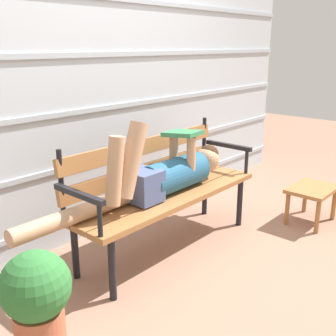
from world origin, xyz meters
TOP-DOWN VIEW (x-y plane):
  - ground_plane at (0.00, 0.00)m, footprint 12.00×12.00m
  - house_siding at (0.00, 0.83)m, footprint 5.00×0.08m
  - park_bench at (-0.00, 0.26)m, footprint 1.55×0.47m
  - reclining_person at (-0.07, 0.19)m, footprint 1.71×0.27m
  - footstool at (1.13, -0.40)m, footprint 0.44×0.32m
  - potted_plant at (-1.22, -0.08)m, footprint 0.32×0.32m

SIDE VIEW (x-z plane):
  - ground_plane at x=0.00m, z-range 0.00..0.00m
  - footstool at x=1.13m, z-range 0.10..0.41m
  - potted_plant at x=-1.22m, z-range 0.04..0.59m
  - park_bench at x=0.00m, z-range 0.05..0.89m
  - reclining_person at x=-0.07m, z-range 0.30..0.87m
  - house_siding at x=0.00m, z-range 0.00..2.33m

